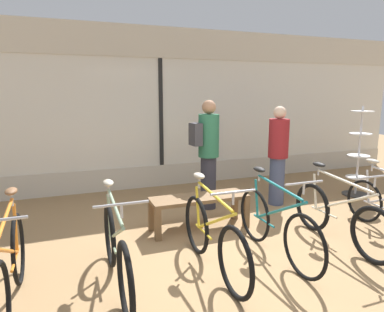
# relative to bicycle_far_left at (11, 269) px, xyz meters

# --- Properties ---
(ground_plane) EXTENTS (24.00, 24.00, 0.00)m
(ground_plane) POSITION_rel_bicycle_far_left_xyz_m (2.37, 0.22, -0.41)
(ground_plane) COLOR #99754C
(shop_back_wall) EXTENTS (12.00, 0.08, 3.20)m
(shop_back_wall) POSITION_rel_bicycle_far_left_xyz_m (2.37, 3.61, 1.23)
(shop_back_wall) COLOR beige
(shop_back_wall) RESTS_ON ground_plane
(bicycle_far_left) EXTENTS (0.46, 1.81, 1.05)m
(bicycle_far_left) POSITION_rel_bicycle_far_left_xyz_m (0.00, 0.00, 0.00)
(bicycle_far_left) COLOR black
(bicycle_far_left) RESTS_ON ground_plane
(bicycle_left) EXTENTS (0.46, 1.73, 1.03)m
(bicycle_left) POSITION_rel_bicycle_far_left_xyz_m (0.92, 0.06, -0.02)
(bicycle_left) COLOR black
(bicycle_left) RESTS_ON ground_plane
(bicycle_center_left) EXTENTS (0.46, 1.70, 1.03)m
(bicycle_center_left) POSITION_rel_bicycle_far_left_xyz_m (1.95, 0.02, -0.02)
(bicycle_center_left) COLOR black
(bicycle_center_left) RESTS_ON ground_plane
(bicycle_center_right) EXTENTS (0.46, 1.70, 1.03)m
(bicycle_center_right) POSITION_rel_bicycle_far_left_xyz_m (2.79, 0.08, -0.01)
(bicycle_center_right) COLOR black
(bicycle_center_right) RESTS_ON ground_plane
(bicycle_right) EXTENTS (0.46, 1.72, 1.02)m
(bicycle_right) POSITION_rel_bicycle_far_left_xyz_m (3.74, 0.08, -0.03)
(bicycle_right) COLOR black
(bicycle_right) RESTS_ON ground_plane
(accessory_rack) EXTENTS (0.48, 0.48, 1.69)m
(accessory_rack) POSITION_rel_bicycle_far_left_xyz_m (5.66, 1.66, 0.29)
(accessory_rack) COLOR #333333
(accessory_rack) RESTS_ON ground_plane
(display_bench) EXTENTS (1.40, 0.44, 0.48)m
(display_bench) POSITION_rel_bicycle_far_left_xyz_m (2.25, 1.18, -0.01)
(display_bench) COLOR brown
(display_bench) RESTS_ON ground_plane
(customer_near_rack) EXTENTS (0.42, 0.42, 1.71)m
(customer_near_rack) POSITION_rel_bicycle_far_left_xyz_m (3.92, 1.73, 0.49)
(customer_near_rack) COLOR #424C6B
(customer_near_rack) RESTS_ON ground_plane
(customer_by_window) EXTENTS (0.51, 0.37, 1.81)m
(customer_by_window) POSITION_rel_bicycle_far_left_xyz_m (2.71, 1.97, 0.58)
(customer_by_window) COLOR #2D2D38
(customer_by_window) RESTS_ON ground_plane
(customer_mid_floor) EXTENTS (0.34, 0.34, 1.65)m
(customer_mid_floor) POSITION_rel_bicycle_far_left_xyz_m (4.29, 2.26, 0.46)
(customer_mid_floor) COLOR #424C6B
(customer_mid_floor) RESTS_ON ground_plane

